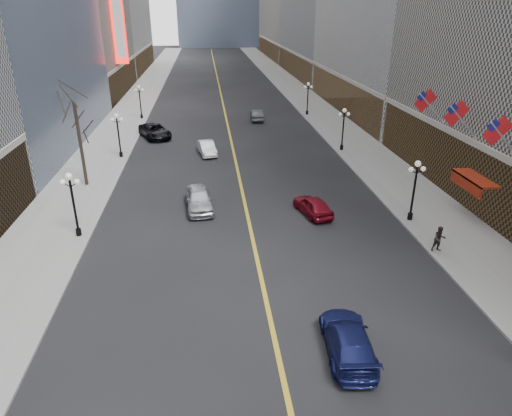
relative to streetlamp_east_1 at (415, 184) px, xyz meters
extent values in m
cube|color=gray|center=(2.20, 40.00, -2.83)|extent=(6.00, 230.00, 0.15)
cube|color=gray|center=(-25.80, 40.00, -2.83)|extent=(6.00, 230.00, 0.15)
cube|color=gold|center=(-11.80, 50.00, -2.89)|extent=(0.25, 200.00, 0.02)
cube|color=#4A3C31|center=(6.60, -1.00, -0.30)|extent=(2.80, 41.00, 5.00)
cube|color=#4A3C31|center=(6.60, 38.00, -0.30)|extent=(2.80, 35.00, 5.00)
cube|color=#4A3C31|center=(6.60, 76.00, -0.30)|extent=(2.80, 39.00, 5.00)
cube|color=#4A3C31|center=(6.60, 119.00, -0.30)|extent=(2.80, 45.00, 5.00)
cube|color=#4A3C31|center=(-30.20, 57.00, -0.30)|extent=(2.80, 29.00, 5.00)
cube|color=#4A3C31|center=(-30.20, 91.00, -0.30)|extent=(2.80, 37.00, 5.00)
cylinder|color=black|center=(0.00, 0.00, -2.50)|extent=(0.36, 0.36, 0.50)
cylinder|color=black|center=(0.00, 0.00, -0.75)|extent=(0.16, 0.16, 4.00)
sphere|color=white|center=(0.00, 0.00, 1.55)|extent=(0.44, 0.44, 0.44)
sphere|color=white|center=(-0.45, 0.00, 1.15)|extent=(0.36, 0.36, 0.36)
sphere|color=white|center=(0.45, 0.00, 1.15)|extent=(0.36, 0.36, 0.36)
cylinder|color=black|center=(0.00, 18.00, -2.50)|extent=(0.36, 0.36, 0.50)
cylinder|color=black|center=(0.00, 18.00, -0.75)|extent=(0.16, 0.16, 4.00)
sphere|color=white|center=(0.00, 18.00, 1.55)|extent=(0.44, 0.44, 0.44)
sphere|color=white|center=(-0.45, 18.00, 1.15)|extent=(0.36, 0.36, 0.36)
sphere|color=white|center=(0.45, 18.00, 1.15)|extent=(0.36, 0.36, 0.36)
cylinder|color=black|center=(0.00, 36.00, -2.50)|extent=(0.36, 0.36, 0.50)
cylinder|color=black|center=(0.00, 36.00, -0.75)|extent=(0.16, 0.16, 4.00)
sphere|color=white|center=(0.00, 36.00, 1.55)|extent=(0.44, 0.44, 0.44)
sphere|color=white|center=(-0.45, 36.00, 1.15)|extent=(0.36, 0.36, 0.36)
sphere|color=white|center=(0.45, 36.00, 1.15)|extent=(0.36, 0.36, 0.36)
cylinder|color=black|center=(-23.60, 0.00, -2.50)|extent=(0.36, 0.36, 0.50)
cylinder|color=black|center=(-23.60, 0.00, -0.75)|extent=(0.16, 0.16, 4.00)
sphere|color=white|center=(-23.60, 0.00, 1.55)|extent=(0.44, 0.44, 0.44)
sphere|color=white|center=(-24.05, 0.00, 1.15)|extent=(0.36, 0.36, 0.36)
sphere|color=white|center=(-23.15, 0.00, 1.15)|extent=(0.36, 0.36, 0.36)
cylinder|color=black|center=(-23.60, 18.00, -2.50)|extent=(0.36, 0.36, 0.50)
cylinder|color=black|center=(-23.60, 18.00, -0.75)|extent=(0.16, 0.16, 4.00)
sphere|color=white|center=(-23.60, 18.00, 1.55)|extent=(0.44, 0.44, 0.44)
sphere|color=white|center=(-24.05, 18.00, 1.15)|extent=(0.36, 0.36, 0.36)
sphere|color=white|center=(-23.15, 18.00, 1.15)|extent=(0.36, 0.36, 0.36)
cylinder|color=black|center=(-23.60, 36.00, -2.50)|extent=(0.36, 0.36, 0.50)
cylinder|color=black|center=(-23.60, 36.00, -0.75)|extent=(0.16, 0.16, 4.00)
sphere|color=white|center=(-23.60, 36.00, 1.55)|extent=(0.44, 0.44, 0.44)
sphere|color=white|center=(-24.05, 36.00, 1.15)|extent=(0.36, 0.36, 0.36)
sphere|color=white|center=(-23.15, 36.00, 1.15)|extent=(0.36, 0.36, 0.36)
cylinder|color=#B2B2B7|center=(4.00, -3.00, 3.90)|extent=(2.49, 0.12, 2.49)
cube|color=red|center=(3.35, -3.00, 4.55)|extent=(1.94, 0.04, 1.94)
cube|color=navy|center=(3.00, -3.00, 4.90)|extent=(0.88, 0.06, 0.88)
cylinder|color=#B2B2B7|center=(4.00, 2.00, 3.90)|extent=(2.49, 0.12, 2.49)
cube|color=red|center=(3.35, 2.00, 4.55)|extent=(1.94, 0.04, 1.94)
cube|color=navy|center=(3.00, 2.00, 4.90)|extent=(0.88, 0.06, 0.88)
cylinder|color=#B2B2B7|center=(4.00, 7.00, 3.90)|extent=(2.49, 0.12, 2.49)
cube|color=red|center=(3.35, 7.00, 4.55)|extent=(1.94, 0.04, 1.94)
cube|color=navy|center=(3.00, 7.00, 4.90)|extent=(0.88, 0.06, 0.88)
cube|color=maroon|center=(4.50, 0.00, 0.30)|extent=(1.40, 4.00, 0.15)
cube|color=maroon|center=(3.85, 0.00, -0.10)|extent=(0.10, 4.00, 0.90)
cube|color=red|center=(-27.70, 50.00, 9.10)|extent=(2.00, 0.50, 12.00)
cube|color=white|center=(-27.65, 50.00, 9.10)|extent=(1.40, 0.55, 10.00)
cylinder|color=#2D231C|center=(-25.30, 10.00, 0.85)|extent=(0.28, 0.28, 7.20)
imported|color=#B7BAC0|center=(-15.42, 3.92, -2.06)|extent=(2.44, 5.13, 1.69)
imported|color=white|center=(-14.66, 18.33, -2.20)|extent=(2.17, 4.45, 1.40)
imported|color=black|center=(-20.80, 25.82, -2.08)|extent=(4.77, 6.53, 1.65)
imported|color=navy|center=(-8.65, -13.10, -2.18)|extent=(2.45, 5.16, 1.45)
imported|color=maroon|center=(-6.84, 2.01, -2.18)|extent=(2.69, 4.53, 1.45)
imported|color=#43484A|center=(-7.64, 33.58, -2.17)|extent=(1.66, 4.50, 1.47)
imported|color=black|center=(-0.20, -4.75, -1.90)|extent=(0.84, 0.46, 1.71)
camera|label=1|loc=(-14.56, -28.95, 11.60)|focal=32.00mm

